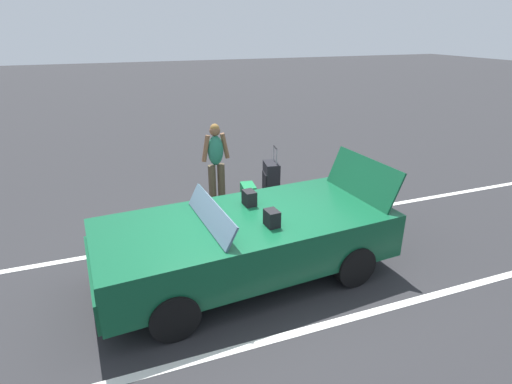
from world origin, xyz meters
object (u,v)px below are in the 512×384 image
(suitcase_medium_bright, at_px, (249,200))
(convertible_car, at_px, (234,242))
(suitcase_large_black, at_px, (271,179))
(suitcase_small_carryon, at_px, (301,198))
(traveler_person, at_px, (216,160))

(suitcase_medium_bright, bearing_deg, convertible_car, -107.79)
(convertible_car, bearing_deg, suitcase_large_black, -126.13)
(suitcase_small_carryon, relative_size, traveler_person, 0.30)
(suitcase_medium_bright, distance_m, traveler_person, 1.07)
(convertible_car, xyz_separation_m, suitcase_medium_bright, (-0.91, -1.95, -0.28))
(suitcase_medium_bright, bearing_deg, traveler_person, 125.17)
(suitcase_small_carryon, xyz_separation_m, traveler_person, (1.47, -0.89, 0.68))
(suitcase_medium_bright, relative_size, suitcase_small_carryon, 1.24)
(suitcase_large_black, height_order, suitcase_medium_bright, suitcase_large_black)
(convertible_car, bearing_deg, traveler_person, -104.48)
(traveler_person, bearing_deg, convertible_car, -19.41)
(suitcase_small_carryon, bearing_deg, traveler_person, -34.51)
(suitcase_small_carryon, height_order, traveler_person, traveler_person)
(traveler_person, bearing_deg, suitcase_small_carryon, 49.58)
(convertible_car, distance_m, suitcase_large_black, 3.17)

